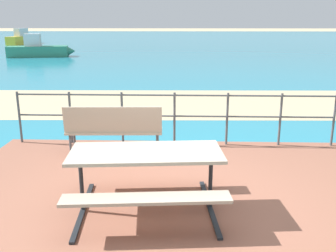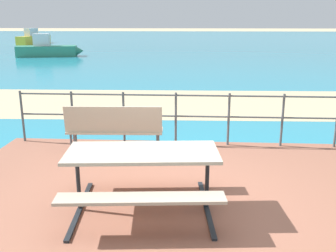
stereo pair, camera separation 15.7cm
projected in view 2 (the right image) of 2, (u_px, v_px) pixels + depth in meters
name	position (u px, v px, depth m)	size (l,w,h in m)	color
ground_plane	(168.00, 207.00, 4.86)	(240.00, 240.00, 0.00)	tan
patio_paving	(168.00, 205.00, 4.86)	(6.40, 5.20, 0.06)	#935B47
sea_water	(189.00, 42.00, 43.31)	(90.00, 90.00, 0.01)	teal
beach_strip	(181.00, 103.00, 11.01)	(54.00, 4.04, 0.01)	tan
picnic_table	(143.00, 165.00, 4.54)	(1.93, 1.62, 0.77)	tan
park_bench	(114.00, 126.00, 6.36)	(1.64, 0.49, 0.91)	#BCAD93
railing_fence	(176.00, 113.00, 7.02)	(5.94, 0.04, 0.99)	#4C5156
boat_near	(48.00, 50.00, 25.21)	(4.43, 2.05, 1.50)	#338466
boat_far	(34.00, 39.00, 38.99)	(1.77, 5.53, 1.59)	yellow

